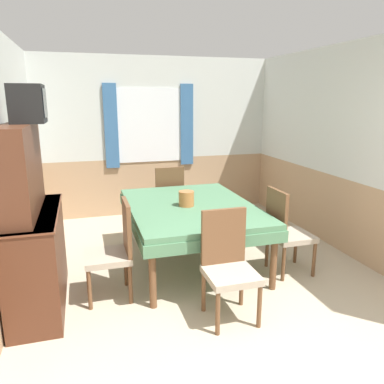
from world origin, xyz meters
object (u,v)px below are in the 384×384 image
(chair_right_near, at_px, (286,230))
(tv, at_px, (28,104))
(chair_head_window, at_px, (168,197))
(vase, at_px, (186,199))
(sideboard, at_px, (33,234))
(dining_table, at_px, (191,212))
(chair_head_near, at_px, (228,263))
(chair_left_near, at_px, (115,248))

(chair_right_near, distance_m, tv, 2.91)
(chair_head_window, relative_size, vase, 5.46)
(sideboard, relative_size, tv, 4.27)
(vase, bearing_deg, chair_right_near, -28.17)
(chair_head_window, xyz_separation_m, chair_right_near, (0.94, -1.78, 0.00))
(dining_table, distance_m, chair_head_near, 1.21)
(chair_left_near, bearing_deg, chair_head_window, -27.78)
(dining_table, height_order, tv, tv)
(chair_right_near, relative_size, vase, 5.46)
(chair_left_near, xyz_separation_m, vase, (0.88, 0.54, 0.30))
(chair_left_near, xyz_separation_m, chair_right_near, (1.87, 0.00, 0.00))
(chair_head_window, height_order, chair_right_near, same)
(chair_head_near, relative_size, tv, 2.43)
(chair_head_near, bearing_deg, chair_head_window, -90.00)
(dining_table, bearing_deg, chair_right_near, -31.56)
(sideboard, bearing_deg, chair_head_near, -21.90)
(chair_left_near, bearing_deg, tv, 73.34)
(chair_right_near, bearing_deg, tv, -94.54)
(dining_table, height_order, vase, vase)
(vase, bearing_deg, chair_left_near, -148.56)
(sideboard, xyz_separation_m, vase, (1.61, 0.49, 0.09))
(chair_head_window, height_order, vase, chair_head_window)
(tv, bearing_deg, vase, 12.08)
(chair_head_near, bearing_deg, chair_left_near, -33.81)
(dining_table, xyz_separation_m, chair_right_near, (0.94, -0.58, -0.11))
(dining_table, bearing_deg, vase, -146.79)
(chair_right_near, xyz_separation_m, vase, (-1.00, 0.54, 0.30))
(chair_right_near, bearing_deg, sideboard, -90.96)
(sideboard, bearing_deg, tv, 70.91)
(chair_head_window, bearing_deg, chair_right_near, -62.22)
(vase, bearing_deg, dining_table, 33.21)
(tv, bearing_deg, chair_left_near, -16.66)
(dining_table, distance_m, vase, 0.20)
(sideboard, bearing_deg, vase, 16.99)
(chair_left_near, height_order, chair_right_near, same)
(chair_head_near, xyz_separation_m, tv, (-1.61, 0.83, 1.37))
(vase, bearing_deg, sideboard, -163.01)
(chair_left_near, distance_m, chair_head_window, 2.01)
(chair_right_near, height_order, tv, tv)
(tv, bearing_deg, chair_head_window, 44.30)
(chair_left_near, relative_size, chair_head_window, 1.00)
(dining_table, bearing_deg, chair_head_window, 90.00)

